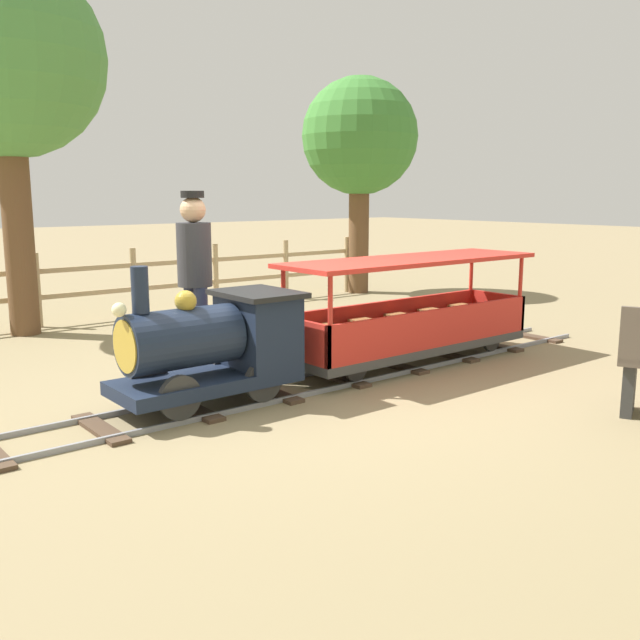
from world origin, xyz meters
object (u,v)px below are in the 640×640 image
Objects in this scene: locomotive at (216,344)px; oak_tree_distant at (5,61)px; oak_tree_far at (360,139)px; passenger_car at (411,320)px; conductor_person at (195,268)px.

locomotive is 4.56m from oak_tree_distant.
passenger_car is at bearing 143.72° from oak_tree_far.
conductor_person is at bearing 123.15° from oak_tree_far.
oak_tree_distant reaches higher than passenger_car.
oak_tree_distant is (-0.17, 5.30, 0.56)m from oak_tree_far.
conductor_person is at bearing -167.76° from oak_tree_distant.
oak_tree_far is (3.06, -4.68, 1.48)m from conductor_person.
passenger_car is 5.17m from oak_tree_distant.
conductor_person reaches higher than locomotive.
oak_tree_far is (3.96, -5.02, 1.95)m from locomotive.
locomotive is 6.69m from oak_tree_far.
oak_tree_far reaches higher than conductor_person.
locomotive is at bearing 90.00° from passenger_car.
locomotive is 0.54× the size of passenger_car.
oak_tree_distant reaches higher than conductor_person.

